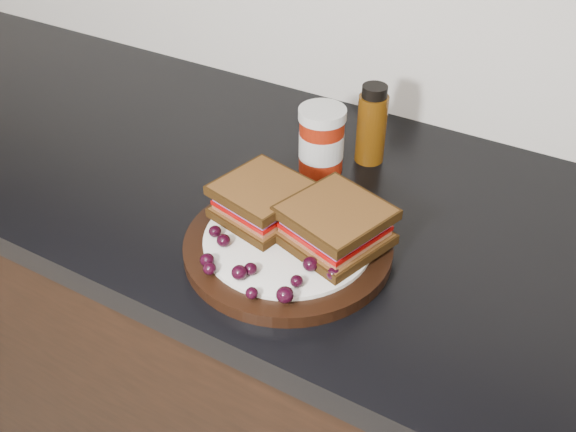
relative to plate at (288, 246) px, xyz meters
name	(u,v)px	position (x,y,z in m)	size (l,w,h in m)	color
base_cabinets	(228,355)	(-0.22, 0.12, -0.48)	(3.96, 0.58, 0.86)	black
countertop	(212,174)	(-0.22, 0.12, -0.03)	(3.98, 0.60, 0.04)	black
plate	(288,246)	(0.00, 0.00, 0.00)	(0.28, 0.28, 0.02)	black
sandwich_left	(262,200)	(-0.05, 0.02, 0.04)	(0.11, 0.11, 0.05)	brown
sandwich_right	(335,225)	(0.06, 0.02, 0.04)	(0.12, 0.12, 0.05)	brown
grape_0	(215,231)	(-0.09, -0.05, 0.02)	(0.02, 0.02, 0.02)	black
grape_1	(223,240)	(-0.06, -0.06, 0.02)	(0.02, 0.02, 0.02)	black
grape_2	(207,260)	(-0.06, -0.10, 0.02)	(0.02, 0.02, 0.02)	black
grape_3	(210,268)	(-0.05, -0.11, 0.02)	(0.02, 0.02, 0.02)	black
grape_4	(239,273)	(-0.01, -0.10, 0.02)	(0.02, 0.02, 0.02)	black
grape_5	(251,269)	(0.00, -0.08, 0.02)	(0.02, 0.02, 0.02)	black
grape_6	(252,293)	(0.02, -0.12, 0.02)	(0.02, 0.02, 0.01)	black
grape_7	(285,295)	(0.06, -0.10, 0.02)	(0.02, 0.02, 0.02)	black
grape_8	(297,281)	(0.06, -0.07, 0.02)	(0.02, 0.02, 0.01)	black
grape_9	(310,264)	(0.06, -0.04, 0.02)	(0.02, 0.02, 0.02)	black
grape_10	(334,274)	(0.09, -0.04, 0.02)	(0.02, 0.02, 0.02)	black
grape_11	(333,258)	(0.07, -0.02, 0.02)	(0.02, 0.02, 0.02)	black
grape_12	(342,249)	(0.08, 0.01, 0.02)	(0.02, 0.02, 0.02)	black
grape_13	(355,234)	(0.08, 0.04, 0.02)	(0.02, 0.02, 0.02)	black
grape_14	(336,230)	(0.05, 0.04, 0.02)	(0.01, 0.01, 0.01)	black
grape_15	(278,209)	(-0.04, 0.04, 0.02)	(0.02, 0.02, 0.02)	black
grape_16	(262,207)	(-0.06, 0.03, 0.02)	(0.02, 0.02, 0.02)	black
grape_17	(250,204)	(-0.08, 0.03, 0.02)	(0.02, 0.02, 0.02)	black
grape_18	(232,212)	(-0.09, 0.00, 0.03)	(0.02, 0.02, 0.02)	black
grape_19	(233,215)	(-0.08, -0.01, 0.02)	(0.02, 0.02, 0.02)	black
grape_20	(265,218)	(-0.04, 0.01, 0.02)	(0.02, 0.02, 0.01)	black
grape_21	(256,212)	(-0.06, 0.02, 0.02)	(0.01, 0.01, 0.01)	black
grape_22	(245,215)	(-0.07, 0.00, 0.02)	(0.02, 0.02, 0.01)	black
condiment_jar	(321,140)	(-0.06, 0.20, 0.04)	(0.07, 0.07, 0.11)	maroon
oil_bottle	(372,124)	(0.00, 0.27, 0.06)	(0.05, 0.05, 0.13)	#542E08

